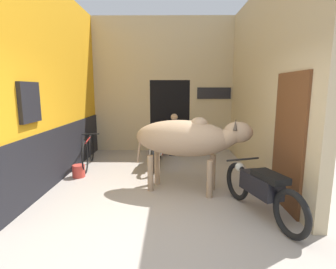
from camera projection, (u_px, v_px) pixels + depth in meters
name	position (u px, v px, depth m)	size (l,w,h in m)	color
ground_plane	(153.00, 235.00, 3.37)	(30.00, 30.00, 0.00)	#9E9389
wall_left_shopfront	(57.00, 87.00, 5.39)	(0.25, 4.75, 3.91)	orange
wall_back_with_doorway	(166.00, 97.00, 8.03)	(4.09, 0.93, 3.91)	#C6B289
wall_right_with_door	(265.00, 85.00, 5.31)	(0.22, 4.75, 3.91)	#C6B289
cow	(187.00, 139.00, 4.67)	(2.13, 1.13, 1.37)	tan
motorcycle_near	(261.00, 188.00, 3.82)	(0.75, 1.80, 0.75)	black
motorcycle_far	(157.00, 149.00, 6.38)	(0.58, 1.85, 0.73)	black
bicycle	(89.00, 151.00, 6.28)	(0.44, 1.74, 0.74)	black
shopkeeper_seated	(174.00, 134.00, 7.44)	(0.40, 0.33, 1.17)	#282833
plastic_stool	(159.00, 147.00, 7.50)	(0.34, 0.34, 0.38)	red
bucket	(79.00, 171.00, 5.57)	(0.26, 0.26, 0.26)	#C63D33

